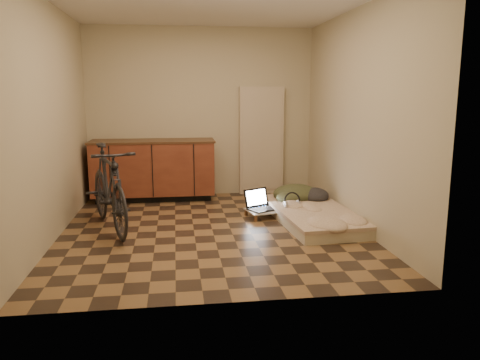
{
  "coord_description": "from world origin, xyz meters",
  "views": [
    {
      "loc": [
        -0.41,
        -5.38,
        1.61
      ],
      "look_at": [
        0.37,
        0.22,
        0.55
      ],
      "focal_mm": 35.0,
      "sensor_mm": 36.0,
      "label": 1
    }
  ],
  "objects": [
    {
      "name": "futon",
      "position": [
        1.3,
        0.2,
        0.08
      ],
      "size": [
        1.03,
        1.93,
        0.16
      ],
      "rotation": [
        0.0,
        0.0,
        0.07
      ],
      "color": "beige",
      "rests_on": "ground"
    },
    {
      "name": "bicycle",
      "position": [
        -1.2,
        0.16,
        0.56
      ],
      "size": [
        1.05,
        1.8,
        1.12
      ],
      "primitive_type": "imported",
      "rotation": [
        0.0,
        0.0,
        0.34
      ],
      "color": "black",
      "rests_on": "ground"
    },
    {
      "name": "room_shell",
      "position": [
        0.0,
        0.0,
        1.3
      ],
      "size": [
        3.5,
        4.0,
        2.6
      ],
      "color": "brown",
      "rests_on": "ground"
    },
    {
      "name": "clothing_pile",
      "position": [
        1.31,
        0.84,
        0.3
      ],
      "size": [
        0.72,
        0.61,
        0.27
      ],
      "primitive_type": null,
      "rotation": [
        0.0,
        0.0,
        0.07
      ],
      "color": "#343921",
      "rests_on": "futon"
    },
    {
      "name": "appliance_panel",
      "position": [
        0.95,
        1.94,
        0.85
      ],
      "size": [
        0.7,
        0.1,
        1.7
      ],
      "primitive_type": "cube",
      "color": "#C3B49A",
      "rests_on": "ground"
    },
    {
      "name": "mouse",
      "position": [
        1.03,
        0.45,
        0.12
      ],
      "size": [
        0.08,
        0.1,
        0.03
      ],
      "primitive_type": "ellipsoid",
      "rotation": [
        0.0,
        0.0,
        0.36
      ],
      "color": "white",
      "rests_on": "lap_desk"
    },
    {
      "name": "laptop",
      "position": [
        0.69,
        0.51,
        0.15
      ],
      "size": [
        0.48,
        0.46,
        0.25
      ],
      "rotation": [
        0.0,
        0.0,
        0.48
      ],
      "color": "black",
      "rests_on": "lap_desk"
    },
    {
      "name": "cabinets",
      "position": [
        -0.75,
        1.7,
        0.47
      ],
      "size": [
        1.84,
        0.62,
        0.91
      ],
      "color": "black",
      "rests_on": "ground"
    },
    {
      "name": "lap_desk",
      "position": [
        0.8,
        0.48,
        0.09
      ],
      "size": [
        0.68,
        0.51,
        0.1
      ],
      "rotation": [
        0.0,
        0.0,
        0.22
      ],
      "color": "brown",
      "rests_on": "ground"
    },
    {
      "name": "headphones",
      "position": [
        1.07,
        0.36,
        0.24
      ],
      "size": [
        0.29,
        0.27,
        0.17
      ],
      "primitive_type": null,
      "rotation": [
        0.0,
        0.0,
        0.18
      ],
      "color": "black",
      "rests_on": "futon"
    }
  ]
}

